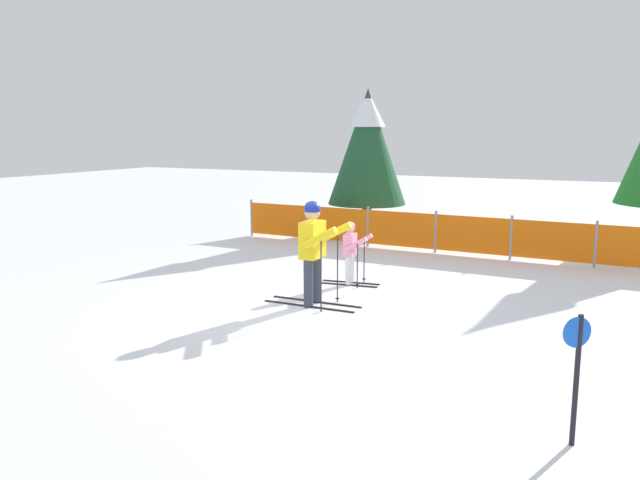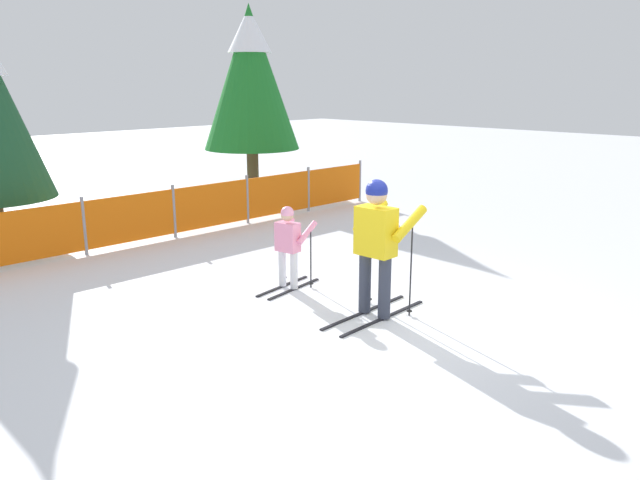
# 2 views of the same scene
# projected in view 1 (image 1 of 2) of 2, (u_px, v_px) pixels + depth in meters

# --- Properties ---
(ground_plane) EXTENTS (60.00, 60.00, 0.00)m
(ground_plane) POSITION_uv_depth(u_px,v_px,m) (301.00, 307.00, 10.16)
(ground_plane) COLOR white
(skier_adult) EXTENTS (1.63, 0.73, 1.72)m
(skier_adult) POSITION_uv_depth(u_px,v_px,m) (314.00, 243.00, 10.11)
(skier_adult) COLOR black
(skier_adult) RESTS_ON ground_plane
(skier_child) EXTENTS (1.14, 0.55, 1.19)m
(skier_child) POSITION_uv_depth(u_px,v_px,m) (351.00, 248.00, 11.56)
(skier_child) COLOR black
(skier_child) RESTS_ON ground_plane
(safety_fence) EXTENTS (10.44, 0.29, 1.00)m
(safety_fence) POSITION_uv_depth(u_px,v_px,m) (436.00, 232.00, 14.62)
(safety_fence) COLOR gray
(safety_fence) RESTS_ON ground_plane
(conifer_far) EXTENTS (2.14, 2.14, 3.98)m
(conifer_far) POSITION_uv_depth(u_px,v_px,m) (367.00, 145.00, 16.99)
(conifer_far) COLOR #4C3823
(conifer_far) RESTS_ON ground_plane
(trail_marker) EXTENTS (0.22, 0.20, 1.24)m
(trail_marker) POSITION_uv_depth(u_px,v_px,m) (576.00, 365.00, 5.56)
(trail_marker) COLOR black
(trail_marker) RESTS_ON ground_plane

